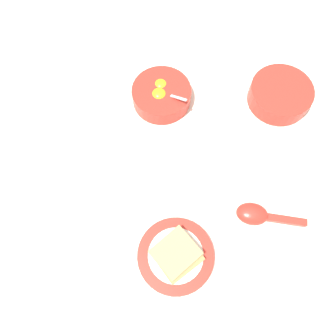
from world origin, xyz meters
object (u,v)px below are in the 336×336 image
(congee_bowl, at_px, (280,94))
(toast_sandwich, at_px, (176,254))
(soup_spoon, at_px, (257,215))
(toast_plate, at_px, (176,256))
(egg_bowl, at_px, (162,95))

(congee_bowl, bearing_deg, toast_sandwich, 128.74)
(soup_spoon, bearing_deg, toast_plate, 98.47)
(toast_sandwich, bearing_deg, egg_bowl, -12.38)
(congee_bowl, bearing_deg, toast_plate, 128.63)
(egg_bowl, height_order, toast_plate, egg_bowl)
(toast_sandwich, relative_size, soup_spoon, 0.70)
(toast_sandwich, distance_m, soup_spoon, 0.22)
(soup_spoon, height_order, congee_bowl, congee_bowl)
(toast_plate, bearing_deg, soup_spoon, -81.53)
(toast_plate, bearing_deg, toast_sandwich, -104.76)
(toast_sandwich, relative_size, congee_bowl, 0.70)
(soup_spoon, bearing_deg, toast_sandwich, 98.60)
(egg_bowl, bearing_deg, soup_spoon, -162.45)
(egg_bowl, xyz_separation_m, soup_spoon, (-0.39, -0.12, -0.01))
(soup_spoon, distance_m, congee_bowl, 0.35)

